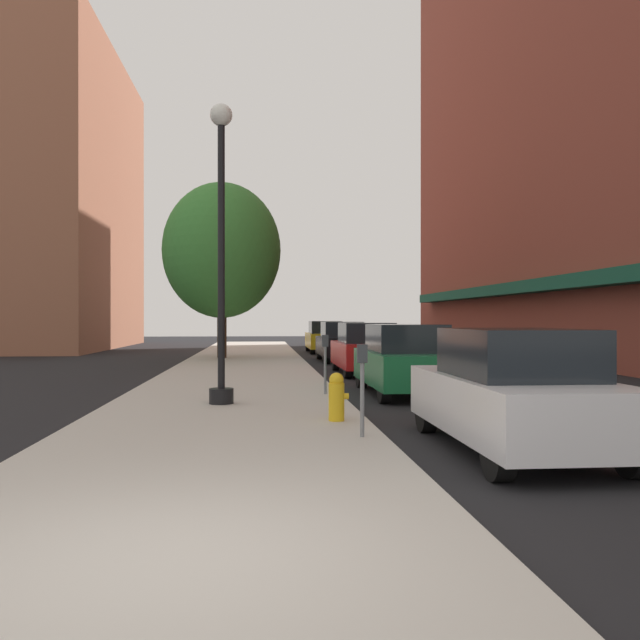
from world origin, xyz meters
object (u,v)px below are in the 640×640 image
(car_black, at_px, (341,342))
(car_yellow, at_px, (325,337))
(parking_meter_near, at_px, (362,378))
(car_white, at_px, (513,392))
(lamppost, at_px, (221,247))
(tree_near, at_px, (222,251))
(car_green, at_px, (405,360))
(fire_hydrant, at_px, (337,396))
(parking_meter_far, at_px, (325,357))
(car_red, at_px, (365,349))

(car_black, height_order, car_yellow, same)
(parking_meter_near, xyz_separation_m, car_white, (1.95, -0.66, -0.14))
(lamppost, height_order, parking_meter_near, lamppost)
(car_white, bearing_deg, parking_meter_near, 159.82)
(lamppost, relative_size, car_white, 1.37)
(car_black, bearing_deg, tree_near, 168.87)
(tree_near, distance_m, car_white, 21.08)
(parking_meter_near, relative_size, car_black, 0.30)
(car_green, xyz_separation_m, car_black, (0.00, 12.30, 0.00))
(tree_near, xyz_separation_m, car_white, (5.01, -20.11, -3.89))
(tree_near, bearing_deg, fire_hydrant, -80.90)
(car_white, bearing_deg, parking_meter_far, 106.46)
(parking_meter_far, height_order, car_white, car_white)
(lamppost, bearing_deg, parking_meter_far, 34.32)
(parking_meter_near, bearing_deg, car_green, 72.30)
(parking_meter_far, distance_m, car_green, 2.08)
(car_red, xyz_separation_m, car_black, (0.00, 6.42, 0.00))
(lamppost, height_order, car_yellow, lamppost)
(car_green, bearing_deg, parking_meter_far, -162.04)
(parking_meter_far, distance_m, tree_near, 14.85)
(parking_meter_far, distance_m, car_red, 6.87)
(parking_meter_near, distance_m, car_green, 6.41)
(fire_hydrant, distance_m, car_white, 3.07)
(lamppost, distance_m, car_red, 9.40)
(tree_near, bearing_deg, parking_meter_near, -81.05)
(car_red, height_order, car_black, same)
(car_white, xyz_separation_m, car_red, (0.00, 12.65, 0.00))
(car_black, bearing_deg, car_white, -89.45)
(tree_near, bearing_deg, car_green, -69.40)
(lamppost, distance_m, tree_near, 15.64)
(car_white, distance_m, car_yellow, 26.23)
(tree_near, bearing_deg, car_black, -11.68)
(car_yellow, bearing_deg, parking_meter_near, -96.39)
(car_white, relative_size, car_green, 1.00)
(car_yellow, bearing_deg, car_red, -92.03)
(car_white, bearing_deg, car_black, 88.64)
(lamppost, relative_size, tree_near, 0.79)
(fire_hydrant, relative_size, parking_meter_far, 0.60)
(car_white, distance_m, car_red, 12.65)
(parking_meter_near, distance_m, car_red, 12.14)
(car_white, relative_size, car_black, 1.00)
(fire_hydrant, bearing_deg, car_white, -45.47)
(car_white, bearing_deg, car_red, 88.64)
(tree_near, distance_m, car_green, 14.77)
(fire_hydrant, bearing_deg, car_yellow, 84.91)
(car_black, bearing_deg, car_green, -89.45)
(parking_meter_near, bearing_deg, lamppost, 119.44)
(fire_hydrant, bearing_deg, car_green, 65.03)
(car_yellow, bearing_deg, car_black, -92.03)
(car_red, bearing_deg, car_black, 87.96)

